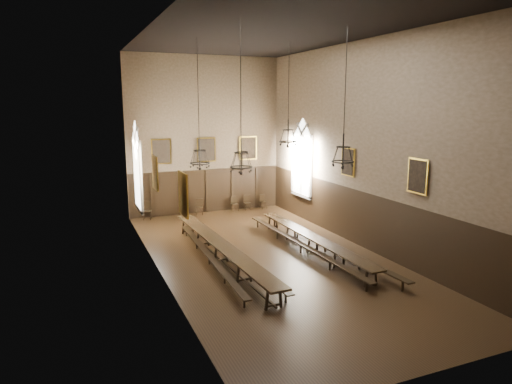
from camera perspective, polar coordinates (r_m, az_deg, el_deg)
floor at (r=19.15m, az=1.66°, el=-8.30°), size 9.00×18.00×0.02m
ceiling at (r=18.27m, az=1.83°, el=19.46°), size 9.00×18.00×0.02m
wall_back at (r=26.60m, az=-6.35°, el=7.02°), size 9.00×0.02×9.00m
wall_front at (r=10.70m, az=22.05°, el=0.40°), size 9.00×0.02×9.00m
wall_left at (r=16.82m, az=-12.44°, el=4.54°), size 0.02×18.00×9.00m
wall_right at (r=20.44m, az=13.39°, el=5.60°), size 0.02×18.00×9.00m
wainscot_panelling at (r=18.77m, az=1.68°, el=-4.67°), size 9.00×18.00×2.50m
table_left at (r=18.56m, az=-4.40°, el=-7.62°), size 1.13×10.38×0.81m
table_right at (r=19.95m, az=7.11°, el=-6.49°), size 0.67×9.07×0.71m
bench_left_outer at (r=18.45m, az=-5.89°, el=-8.22°), size 0.56×9.18×0.41m
bench_left_inner at (r=18.59m, az=-2.36°, el=-8.03°), size 0.54×9.06×0.41m
bench_right_inner at (r=19.80m, az=5.63°, el=-6.81°), size 0.54×9.81×0.44m
bench_right_outer at (r=20.03m, az=8.65°, el=-6.64°), size 0.85×10.13×0.46m
chair_0 at (r=25.97m, az=-13.43°, el=-2.70°), size 0.56×0.56×1.00m
chair_2 at (r=26.46m, az=-8.84°, el=-2.26°), size 0.55×0.55×1.02m
chair_3 at (r=26.56m, az=-7.09°, el=-2.24°), size 0.49×0.49×0.91m
chair_5 at (r=27.28m, az=-2.70°, el=-1.83°), size 0.41×0.41×0.88m
chair_6 at (r=27.57m, az=-1.07°, el=-1.69°), size 0.43×0.43×0.87m
chair_7 at (r=27.87m, az=0.90°, el=-1.56°), size 0.43×0.43×0.86m
chandelier_back_left at (r=19.78m, az=-7.06°, el=4.58°), size 0.86×0.86×5.37m
chandelier_back_right at (r=21.13m, az=4.03°, el=7.11°), size 0.84×0.84×4.56m
chandelier_front_left at (r=15.32m, az=-1.86°, el=4.49°), size 0.77×0.77×4.92m
chandelier_front_right at (r=17.11m, az=10.82°, el=4.85°), size 0.84×0.84×4.94m
portrait_back_0 at (r=25.94m, az=-11.77°, el=4.98°), size 1.10×0.12×1.40m
portrait_back_1 at (r=26.55m, az=-6.23°, el=5.28°), size 1.10×0.12×1.40m
portrait_back_2 at (r=27.39m, az=-0.99°, el=5.51°), size 1.10×0.12×1.40m
portrait_left_0 at (r=17.92m, az=-12.51°, el=2.34°), size 0.12×1.00×1.30m
portrait_left_1 at (r=13.58m, az=-9.09°, el=-0.26°), size 0.12×1.00×1.30m
portrait_right_0 at (r=21.26m, az=11.44°, el=3.71°), size 0.12×1.00×1.30m
portrait_right_1 at (r=17.75m, az=19.56°, el=1.88°), size 0.12×1.00×1.30m
window_right at (r=25.15m, az=5.77°, el=4.28°), size 0.20×2.20×4.60m
window_left at (r=22.36m, az=-14.68°, el=3.14°), size 0.20×2.20×4.60m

